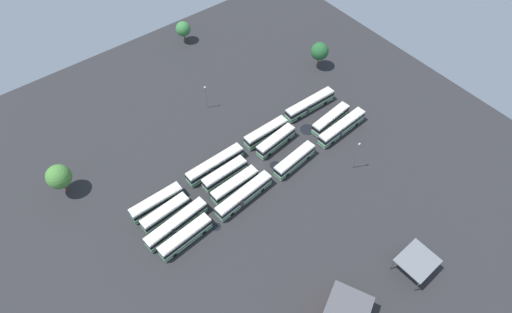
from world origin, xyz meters
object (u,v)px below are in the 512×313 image
object	(u,v)px
bus_row2_slot3	(266,132)
bus_row3_slot3	(310,104)
bus_row0_slot0	(185,237)
bus_row3_slot0	(342,127)
bus_row1_slot3	(215,165)
bus_row1_slot2	(225,174)
lamp_post_by_building	(206,96)
tree_northeast	(59,177)
bus_row0_slot3	(157,202)
bus_row1_slot1	(235,185)
tree_south_edge	(320,51)
bus_row0_slot2	(166,213)
bus_row2_slot2	(276,141)
bus_row1_slot0	(244,196)
lamp_post_near_entrance	(356,155)
maintenance_shelter	(418,261)
bus_row3_slot1	(331,119)
tree_east_edge	(183,29)
bus_row0_slot1	(176,224)
bus_row2_slot0	(295,160)

from	to	relation	value
bus_row2_slot3	bus_row3_slot3	bearing A→B (deg)	2.39
bus_row0_slot0	bus_row3_slot0	distance (m)	48.70
bus_row3_slot3	bus_row1_slot3	bearing A→B (deg)	-177.87
bus_row1_slot2	lamp_post_by_building	size ratio (longest dim) A/B	1.56
tree_northeast	bus_row0_slot3	bearing A→B (deg)	-48.95
bus_row1_slot1	tree_south_edge	xyz separation A→B (m)	(45.54, 20.59, 3.89)
bus_row0_slot2	bus_row2_slot2	xyz separation A→B (m)	(32.63, 1.23, 0.00)
bus_row1_slot0	bus_row3_slot0	xyz separation A→B (m)	(32.54, 1.26, 0.00)
bus_row0_slot2	lamp_post_by_building	distance (m)	35.36
lamp_post_near_entrance	maintenance_shelter	bearing A→B (deg)	-109.57
bus_row3_slot1	lamp_post_by_building	size ratio (longest dim) A/B	1.67
bus_row0_slot3	lamp_post_near_entrance	world-z (taller)	lamp_post_near_entrance
bus_row1_slot0	bus_row2_slot2	size ratio (longest dim) A/B	1.32
bus_row1_slot2	tree_east_edge	world-z (taller)	tree_east_edge
bus_row0_slot1	maintenance_shelter	xyz separation A→B (m)	(33.39, -37.93, 2.10)
bus_row0_slot2	bus_row1_slot0	distance (m)	17.85
bus_row0_slot3	bus_row2_slot3	world-z (taller)	same
bus_row1_slot0	tree_east_edge	xyz separation A→B (m)	(20.88, 59.11, 2.72)
bus_row0_slot0	bus_row0_slot2	bearing A→B (deg)	92.58
bus_row0_slot1	lamp_post_near_entrance	xyz separation A→B (m)	(42.65, -11.90, 3.09)
bus_row0_slot0	bus_row1_slot1	xyz separation A→B (m)	(16.18, 4.34, -0.00)
bus_row1_slot0	bus_row2_slot0	size ratio (longest dim) A/B	1.26
bus_row0_slot1	bus_row1_slot1	xyz separation A→B (m)	(16.10, 0.50, -0.00)
bus_row0_slot3	bus_row0_slot1	bearing A→B (deg)	-85.45
bus_row2_slot0	bus_row2_slot2	xyz separation A→B (m)	(0.27, 7.52, -0.00)
bus_row2_slot2	bus_row3_slot0	bearing A→B (deg)	-22.84
bus_row3_slot0	bus_row3_slot1	distance (m)	3.86
bus_row1_slot1	bus_row2_slot2	xyz separation A→B (m)	(16.10, 4.58, -0.00)
bus_row1_slot2	bus_row1_slot3	world-z (taller)	same
bus_row2_slot3	tree_south_edge	size ratio (longest dim) A/B	1.49
bus_row0_slot3	bus_row1_slot0	xyz separation A→B (m)	(16.63, -10.57, 0.00)
bus_row1_slot0	tree_south_edge	bearing A→B (deg)	27.92
bus_row1_slot3	bus_row3_slot0	xyz separation A→B (m)	(32.73, -10.09, 0.00)
tree_east_edge	bus_row1_slot0	bearing A→B (deg)	-109.46
bus_row1_slot3	tree_south_edge	xyz separation A→B (m)	(45.79, 12.82, 3.89)
bus_row0_slot0	bus_row3_slot1	bearing A→B (deg)	6.93
tree_northeast	lamp_post_near_entrance	bearing A→B (deg)	-32.02
bus_row0_slot3	bus_row2_slot3	xyz separation A→B (m)	(32.62, 1.31, -0.00)
bus_row2_slot3	bus_row2_slot0	bearing A→B (deg)	-90.48
bus_row0_slot1	tree_south_edge	world-z (taller)	tree_south_edge
bus_row3_slot1	lamp_post_near_entrance	world-z (taller)	lamp_post_near_entrance
bus_row1_slot0	bus_row1_slot3	bearing A→B (deg)	90.95
bus_row0_slot1	bus_row0_slot2	world-z (taller)	same
bus_row0_slot0	bus_row2_slot3	distance (m)	34.50
bus_row0_slot0	bus_row2_slot0	bearing A→B (deg)	2.52
bus_row0_slot1	bus_row1_slot2	size ratio (longest dim) A/B	1.33
tree_northeast	bus_row0_slot2	bearing A→B (deg)	-54.08
bus_row3_slot3	lamp_post_by_building	bearing A→B (deg)	140.69
bus_row1_slot1	maintenance_shelter	distance (m)	42.19
bus_row1_slot1	bus_row1_slot2	bearing A→B (deg)	90.26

